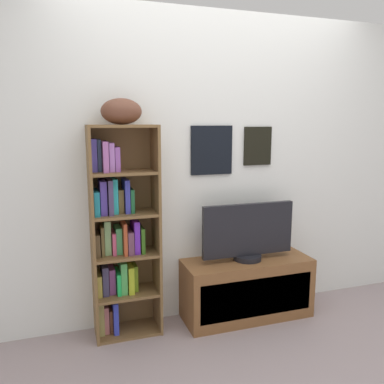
{
  "coord_description": "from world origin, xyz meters",
  "views": [
    {
      "loc": [
        -1.14,
        -1.77,
        1.55
      ],
      "look_at": [
        -0.27,
        0.85,
        1.06
      ],
      "focal_mm": 36.68,
      "sensor_mm": 36.0,
      "label": 1
    }
  ],
  "objects_px": {
    "bookshelf": "(119,234)",
    "tv_stand": "(247,288)",
    "football": "(121,111)",
    "television": "(248,232)"
  },
  "relations": [
    {
      "from": "tv_stand",
      "to": "television",
      "type": "relative_size",
      "value": 1.36
    },
    {
      "from": "football",
      "to": "television",
      "type": "distance_m",
      "value": 1.33
    },
    {
      "from": "bookshelf",
      "to": "tv_stand",
      "type": "relative_size",
      "value": 1.5
    },
    {
      "from": "tv_stand",
      "to": "football",
      "type": "bearing_deg",
      "value": 176.54
    },
    {
      "from": "football",
      "to": "tv_stand",
      "type": "height_order",
      "value": "football"
    },
    {
      "from": "bookshelf",
      "to": "television",
      "type": "height_order",
      "value": "bookshelf"
    },
    {
      "from": "tv_stand",
      "to": "television",
      "type": "height_order",
      "value": "television"
    },
    {
      "from": "television",
      "to": "bookshelf",
      "type": "bearing_deg",
      "value": 175.03
    },
    {
      "from": "bookshelf",
      "to": "television",
      "type": "relative_size",
      "value": 2.04
    },
    {
      "from": "bookshelf",
      "to": "tv_stand",
      "type": "xyz_separation_m",
      "value": [
        0.99,
        -0.09,
        -0.52
      ]
    }
  ]
}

